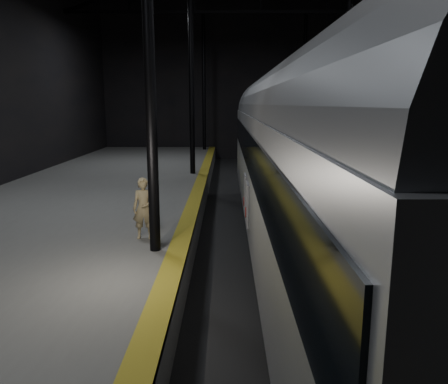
{
  "coord_description": "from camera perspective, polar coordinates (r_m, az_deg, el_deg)",
  "views": [
    {
      "loc": [
        -2.06,
        -14.18,
        4.51
      ],
      "look_at": [
        -2.13,
        -1.78,
        2.0
      ],
      "focal_mm": 35.0,
      "sensor_mm": 36.0,
      "label": 1
    }
  ],
  "objects": [
    {
      "name": "platform_left",
      "position": [
        15.71,
        -19.99,
        -4.05
      ],
      "size": [
        9.0,
        43.8,
        1.0
      ],
      "primitive_type": "cube",
      "color": "#545452",
      "rests_on": "ground"
    },
    {
      "name": "woman",
      "position": [
        11.65,
        -10.41,
        -2.12
      ],
      "size": [
        0.61,
        0.42,
        1.63
      ],
      "primitive_type": "imported",
      "rotation": [
        0.0,
        0.0,
        0.05
      ],
      "color": "tan",
      "rests_on": "platform_left"
    },
    {
      "name": "train",
      "position": [
        12.03,
        10.22,
        4.53
      ],
      "size": [
        3.11,
        20.78,
        5.56
      ],
      "color": "#9FA2A7",
      "rests_on": "ground"
    },
    {
      "name": "track",
      "position": [
        15.0,
        8.26,
        -5.9
      ],
      "size": [
        2.4,
        43.0,
        0.24
      ],
      "color": "#3F3328",
      "rests_on": "ground"
    },
    {
      "name": "tactile_strip",
      "position": [
        14.66,
        -4.33,
        -2.43
      ],
      "size": [
        0.5,
        43.8,
        0.01
      ],
      "primitive_type": "cube",
      "color": "olive",
      "rests_on": "platform_left"
    },
    {
      "name": "ground",
      "position": [
        15.02,
        8.25,
        -6.15
      ],
      "size": [
        44.0,
        44.0,
        0.0
      ],
      "primitive_type": "plane",
      "color": "black",
      "rests_on": "ground"
    }
  ]
}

